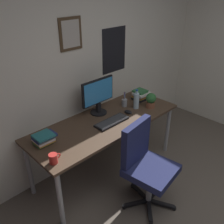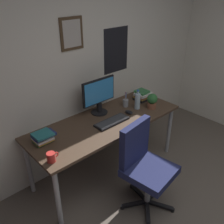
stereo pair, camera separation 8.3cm
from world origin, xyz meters
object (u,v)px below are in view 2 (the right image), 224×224
potted_plant (152,101)px  coffee_mug_near (51,157)px  pen_cup (126,102)px  monitor (99,95)px  book_stack_right (142,95)px  computer_mouse (129,112)px  book_stack_left (43,137)px  keyboard (112,122)px  water_bottle (137,101)px  office_chair (144,163)px

potted_plant → coffee_mug_near: bearing=-177.5°
coffee_mug_near → pen_cup: size_ratio=0.58×
monitor → book_stack_right: monitor is taller
computer_mouse → pen_cup: 0.20m
monitor → coffee_mug_near: bearing=-155.2°
coffee_mug_near → book_stack_left: 0.33m
monitor → keyboard: bearing=-99.4°
water_bottle → book_stack_left: water_bottle is taller
office_chair → coffee_mug_near: bearing=151.6°
office_chair → computer_mouse: (0.38, 0.58, 0.22)m
potted_plant → book_stack_right: 0.26m
book_stack_right → keyboard: bearing=-166.6°
monitor → coffee_mug_near: monitor is taller
monitor → book_stack_right: bearing=-9.7°
water_bottle → pen_cup: (-0.07, 0.14, -0.05)m
monitor → office_chair: bearing=-98.4°
keyboard → computer_mouse: 0.30m
water_bottle → pen_cup: 0.16m
monitor → pen_cup: 0.42m
computer_mouse → potted_plant: potted_plant is taller
monitor → computer_mouse: 0.43m
coffee_mug_near → potted_plant: potted_plant is taller
pen_cup → book_stack_right: bearing=-3.4°
monitor → keyboard: (-0.05, -0.28, -0.23)m
office_chair → book_stack_right: (0.79, 0.73, 0.27)m
book_stack_left → book_stack_right: 1.48m
office_chair → book_stack_left: size_ratio=4.34×
potted_plant → pen_cup: 0.34m
keyboard → potted_plant: (0.62, -0.07, 0.09)m
office_chair → book_stack_left: (-0.69, 0.74, 0.26)m
office_chair → monitor: bearing=81.6°
keyboard → book_stack_left: bearing=167.1°
computer_mouse → pen_cup: pen_cup is taller
monitor → water_bottle: size_ratio=1.82×
coffee_mug_near → monitor: bearing=24.8°
pen_cup → keyboard: bearing=-155.4°
potted_plant → water_bottle: bearing=140.6°
office_chair → computer_mouse: 0.73m
keyboard → pen_cup: bearing=24.6°
keyboard → pen_cup: pen_cup is taller
potted_plant → office_chair: bearing=-144.9°
coffee_mug_near → book_stack_right: (1.57, 0.31, 0.02)m
office_chair → monitor: monitor is taller
potted_plant → pen_cup: bearing=128.8°
book_stack_right → coffee_mug_near: bearing=-169.0°
computer_mouse → coffee_mug_near: (-1.16, -0.16, 0.03)m
office_chair → computer_mouse: size_ratio=8.64×
computer_mouse → keyboard: bearing=-176.1°
keyboard → computer_mouse: (0.30, 0.02, 0.01)m
potted_plant → book_stack_left: 1.41m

